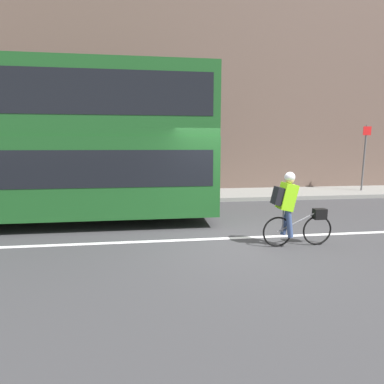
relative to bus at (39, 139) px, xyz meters
The scene contains 7 objects.
ground_plane 5.69m from the bus, 24.96° to the right, with size 80.00×80.00×0.00m, color #38383A.
road_center_line 5.61m from the bus, 22.83° to the right, with size 50.00×0.14×0.01m, color silver.
sidewalk_curb 6.29m from the bus, 36.58° to the left, with size 60.00×2.45×0.15m.
building_facade 7.17m from the bus, 45.93° to the left, with size 60.00×0.30×8.99m.
bus is the anchor object (origin of this frame).
cyclist_on_bike 6.50m from the bus, 24.84° to the right, with size 1.51×0.32×1.56m.
street_sign_post 12.36m from the bus, 15.92° to the left, with size 0.36×0.09×2.76m.
Camera 1 is at (-1.77, -6.18, 2.11)m, focal length 28.00 mm.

